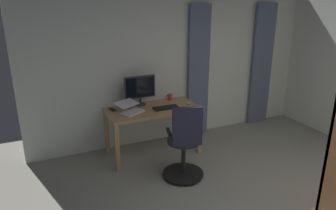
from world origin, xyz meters
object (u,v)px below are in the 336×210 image
desk (153,114)px  cell_phone_by_monitor (112,109)px  computer_monitor (140,88)px  computer_mouse (189,103)px  office_chair (185,145)px  laptop (130,109)px  mug_coffee (170,97)px  computer_keyboard (166,108)px

desk → cell_phone_by_monitor: cell_phone_by_monitor is taller
computer_monitor → computer_mouse: 0.79m
computer_mouse → cell_phone_by_monitor: (1.16, -0.23, -0.01)m
office_chair → laptop: (0.46, -0.85, 0.30)m
desk → laptop: (0.37, 0.04, 0.15)m
cell_phone_by_monitor → mug_coffee: size_ratio=1.16×
computer_monitor → cell_phone_by_monitor: size_ratio=3.42×
office_chair → computer_monitor: computer_monitor is taller
mug_coffee → office_chair: bearing=75.0°
computer_monitor → cell_phone_by_monitor: 0.53m
office_chair → cell_phone_by_monitor: office_chair is taller
computer_monitor → computer_keyboard: 0.50m
computer_mouse → laptop: bearing=-1.5°
computer_keyboard → office_chair: bearing=84.4°
computer_monitor → laptop: computer_monitor is taller
office_chair → laptop: office_chair is taller
cell_phone_by_monitor → office_chair: bearing=111.5°
computer_mouse → cell_phone_by_monitor: 1.18m
office_chair → cell_phone_by_monitor: bearing=137.9°
office_chair → cell_phone_by_monitor: (0.67, -1.05, 0.25)m
laptop → mug_coffee: bearing=173.4°
desk → laptop: 0.40m
desk → computer_mouse: bearing=174.0°
desk → computer_mouse: size_ratio=13.90×
computer_monitor → computer_keyboard: size_ratio=1.30×
mug_coffee → desk: bearing=32.8°
computer_keyboard → laptop: bearing=-6.9°
laptop → cell_phone_by_monitor: (0.21, -0.21, -0.05)m
computer_monitor → laptop: (0.25, 0.26, -0.21)m
cell_phone_by_monitor → computer_monitor: bearing=175.7°
computer_monitor → cell_phone_by_monitor: bearing=6.7°
computer_keyboard → computer_mouse: 0.41m
desk → computer_mouse: computer_mouse is taller
computer_mouse → cell_phone_by_monitor: size_ratio=0.69×
computer_keyboard → mug_coffee: mug_coffee is taller
desk → computer_monitor: computer_monitor is taller
office_chair → computer_keyboard: office_chair is taller
laptop → cell_phone_by_monitor: size_ratio=3.05×
office_chair → laptop: bearing=134.1°
laptop → computer_mouse: size_ratio=4.40×
office_chair → laptop: 1.01m
office_chair → mug_coffee: office_chair is taller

